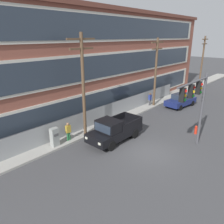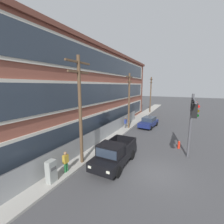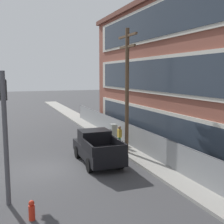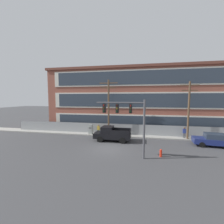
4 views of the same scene
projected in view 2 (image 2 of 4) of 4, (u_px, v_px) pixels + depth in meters
ground_plane at (156, 173)px, 10.90m from camera, size 160.00×160.00×0.00m
sidewalk_building_side at (84, 155)px, 13.69m from camera, size 80.00×2.18×0.16m
brick_mill_building at (73, 92)px, 20.30m from camera, size 36.82×10.18×10.92m
chain_link_fence at (75, 149)px, 12.85m from camera, size 33.46×0.06×1.77m
traffic_signal_mast at (192, 115)px, 11.37m from camera, size 4.71×0.43×5.65m
pickup_truck_black at (114, 154)px, 11.91m from camera, size 4.99×2.19×1.96m
sedan_navy at (149, 122)px, 22.93m from camera, size 4.54×2.31×1.56m
utility_pole_near_corner at (80, 106)px, 11.45m from camera, size 2.72×0.26×8.50m
utility_pole_midblock at (129, 99)px, 21.41m from camera, size 2.41×0.26×8.02m
utility_pole_far_east at (151, 93)px, 34.18m from camera, size 2.25×0.26×8.19m
electrical_cabinet at (51, 172)px, 9.61m from camera, size 0.59×0.47×1.62m
pedestrian_near_cabinet at (66, 161)px, 10.72m from camera, size 0.41×0.26×1.69m
pedestrian_by_fence at (126, 123)px, 21.88m from camera, size 0.41×0.26×1.69m
fire_hydrant at (179, 145)px, 15.18m from camera, size 0.24×0.24×0.78m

